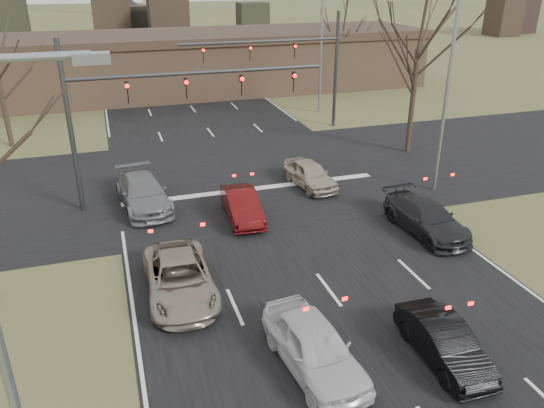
{
  "coord_description": "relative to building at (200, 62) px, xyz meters",
  "views": [
    {
      "loc": [
        -6.91,
        -11.84,
        10.69
      ],
      "look_at": [
        -0.99,
        6.64,
        2.0
      ],
      "focal_mm": 35.0,
      "sensor_mm": 36.0,
      "label": 1
    }
  ],
  "objects": [
    {
      "name": "ground",
      "position": [
        -2.0,
        -38.0,
        -2.67
      ],
      "size": [
        360.0,
        360.0,
        0.0
      ],
      "primitive_type": "plane",
      "color": "#50532C",
      "rests_on": "ground"
    },
    {
      "name": "car_charcoal_sedan",
      "position": [
        3.88,
        -32.03,
        -1.97
      ],
      "size": [
        2.19,
        4.89,
        1.39
      ],
      "primitive_type": "imported",
      "rotation": [
        0.0,
        0.0,
        0.05
      ],
      "color": "black",
      "rests_on": "ground"
    },
    {
      "name": "streetlight_right_near",
      "position": [
        6.82,
        -28.0,
        2.92
      ],
      "size": [
        2.34,
        0.25,
        10.0
      ],
      "color": "gray",
      "rests_on": "ground"
    },
    {
      "name": "tree_right_near",
      "position": [
        9.0,
        -22.0,
        6.23
      ],
      "size": [
        6.9,
        6.9,
        11.5
      ],
      "color": "black",
      "rests_on": "ground"
    },
    {
      "name": "mast_arm_far",
      "position": [
        4.18,
        -15.0,
        2.35
      ],
      "size": [
        11.12,
        0.24,
        8.0
      ],
      "color": "#383A3D",
      "rests_on": "ground"
    },
    {
      "name": "building",
      "position": [
        0.0,
        0.0,
        0.0
      ],
      "size": [
        42.4,
        10.4,
        5.3
      ],
      "color": "#866248",
      "rests_on": "ground"
    },
    {
      "name": "car_silver_suv",
      "position": [
        -7.14,
        -33.65,
        -1.97
      ],
      "size": [
        2.41,
        5.04,
        1.39
      ],
      "primitive_type": "imported",
      "rotation": [
        0.0,
        0.0,
        -0.02
      ],
      "color": "gray",
      "rests_on": "ground"
    },
    {
      "name": "road_main",
      "position": [
        -2.0,
        22.0,
        -2.66
      ],
      "size": [
        14.0,
        300.0,
        0.02
      ],
      "primitive_type": "cube",
      "color": "black",
      "rests_on": "ground"
    },
    {
      "name": "road_cross",
      "position": [
        -2.0,
        -23.0,
        -2.65
      ],
      "size": [
        200.0,
        14.0,
        0.02
      ],
      "primitive_type": "cube",
      "color": "black",
      "rests_on": "ground"
    },
    {
      "name": "car_grey_ahead",
      "position": [
        -7.65,
        -25.5,
        -1.92
      ],
      "size": [
        2.62,
        5.35,
        1.5
      ],
      "primitive_type": "imported",
      "rotation": [
        0.0,
        0.0,
        0.1
      ],
      "color": "slate",
      "rests_on": "ground"
    },
    {
      "name": "streetlight_right_far",
      "position": [
        7.32,
        -11.0,
        2.92
      ],
      "size": [
        2.34,
        0.25,
        10.0
      ],
      "color": "gray",
      "rests_on": "ground"
    },
    {
      "name": "car_red_ahead",
      "position": [
        -3.45,
        -28.26,
        -2.0
      ],
      "size": [
        1.62,
        4.11,
        1.33
      ],
      "primitive_type": "imported",
      "rotation": [
        0.0,
        0.0,
        -0.05
      ],
      "color": "#4E0B0C",
      "rests_on": "ground"
    },
    {
      "name": "tree_right_far",
      "position": [
        13.0,
        -3.0,
        4.29
      ],
      "size": [
        5.4,
        5.4,
        9.0
      ],
      "color": "black",
      "rests_on": "ground"
    },
    {
      "name": "mast_arm_near",
      "position": [
        -7.23,
        -25.0,
        2.41
      ],
      "size": [
        12.12,
        0.24,
        8.0
      ],
      "color": "#383A3D",
      "rests_on": "ground"
    },
    {
      "name": "car_white_sedan",
      "position": [
        -4.04,
        -38.6,
        -1.92
      ],
      "size": [
        2.21,
        4.56,
        1.5
      ],
      "primitive_type": "imported",
      "rotation": [
        0.0,
        0.0,
        0.1
      ],
      "color": "silver",
      "rests_on": "ground"
    },
    {
      "name": "car_black_hatch",
      "position": [
        -0.27,
        -39.45,
        -2.04
      ],
      "size": [
        1.42,
        3.8,
        1.24
      ],
      "primitive_type": "imported",
      "rotation": [
        0.0,
        0.0,
        -0.03
      ],
      "color": "black",
      "rests_on": "ground"
    },
    {
      "name": "streetlight_left",
      "position": [
        -10.82,
        -42.0,
        2.92
      ],
      "size": [
        2.34,
        0.25,
        10.0
      ],
      "color": "gray",
      "rests_on": "ground"
    },
    {
      "name": "car_silver_ahead",
      "position": [
        1.0,
        -25.5,
        -1.98
      ],
      "size": [
        2.06,
        4.18,
        1.37
      ],
      "primitive_type": "imported",
      "rotation": [
        0.0,
        0.0,
        0.11
      ],
      "color": "#B6A893",
      "rests_on": "ground"
    }
  ]
}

